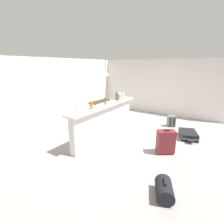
% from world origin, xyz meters
% --- Properties ---
extents(ground_plane, '(13.00, 13.00, 0.05)m').
position_xyz_m(ground_plane, '(0.00, 0.00, -0.03)').
color(ground_plane, gray).
extents(wall_back, '(6.60, 0.10, 2.50)m').
position_xyz_m(wall_back, '(0.00, 3.05, 1.25)').
color(wall_back, silver).
rests_on(wall_back, ground_plane).
extents(wall_right, '(0.10, 6.00, 2.50)m').
position_xyz_m(wall_right, '(3.05, 0.30, 1.25)').
color(wall_right, silver).
rests_on(wall_right, ground_plane).
extents(partition_half_wall, '(2.80, 0.20, 1.03)m').
position_xyz_m(partition_half_wall, '(-0.65, 0.54, 0.52)').
color(partition_half_wall, silver).
rests_on(partition_half_wall, ground_plane).
extents(bar_countertop, '(2.96, 0.40, 0.05)m').
position_xyz_m(bar_countertop, '(-0.65, 0.54, 1.06)').
color(bar_countertop, white).
rests_on(bar_countertop, partition_half_wall).
extents(bottle_clear, '(0.07, 0.07, 0.20)m').
position_xyz_m(bottle_clear, '(-1.87, 0.52, 1.18)').
color(bottle_clear, silver).
rests_on(bottle_clear, bar_countertop).
extents(bottle_amber, '(0.08, 0.08, 0.22)m').
position_xyz_m(bottle_amber, '(-1.27, 0.54, 1.19)').
color(bottle_amber, '#9E661E').
rests_on(bottle_amber, bar_countertop).
extents(bottle_green, '(0.06, 0.06, 0.22)m').
position_xyz_m(bottle_green, '(-0.65, 0.52, 1.19)').
color(bottle_green, '#2D6B38').
rests_on(bottle_green, bar_countertop).
extents(bottle_blue, '(0.07, 0.07, 0.29)m').
position_xyz_m(bottle_blue, '(-0.03, 0.51, 1.23)').
color(bottle_blue, '#284C89').
rests_on(bottle_blue, bar_countertop).
extents(bottle_white, '(0.06, 0.06, 0.22)m').
position_xyz_m(bottle_white, '(0.61, 0.63, 1.19)').
color(bottle_white, silver).
rests_on(bottle_white, bar_countertop).
extents(grocery_bag, '(0.26, 0.18, 0.22)m').
position_xyz_m(grocery_bag, '(0.21, 0.56, 1.19)').
color(grocery_bag, tan).
rests_on(grocery_bag, bar_countertop).
extents(dining_table, '(1.10, 0.80, 0.74)m').
position_xyz_m(dining_table, '(0.93, 1.75, 0.65)').
color(dining_table, '#332319').
rests_on(dining_table, ground_plane).
extents(dining_chair_near_partition, '(0.42, 0.42, 0.93)m').
position_xyz_m(dining_chair_near_partition, '(0.89, 1.16, 0.52)').
color(dining_chair_near_partition, '#9E754C').
rests_on(dining_chair_near_partition, ground_plane).
extents(pendant_lamp, '(0.34, 0.34, 0.71)m').
position_xyz_m(pendant_lamp, '(0.92, 1.65, 1.91)').
color(pendant_lamp, black).
extents(suitcase_flat_black, '(0.89, 0.70, 0.22)m').
position_xyz_m(suitcase_flat_black, '(0.76, -1.67, 0.11)').
color(suitcase_flat_black, black).
rests_on(suitcase_flat_black, ground_plane).
extents(duffel_bag_black, '(0.56, 0.46, 0.34)m').
position_xyz_m(duffel_bag_black, '(-2.11, -1.78, 0.15)').
color(duffel_bag_black, black).
rests_on(duffel_bag_black, ground_plane).
extents(suitcase_upright_maroon, '(0.45, 0.50, 0.67)m').
position_xyz_m(suitcase_upright_maroon, '(-0.59, -1.34, 0.33)').
color(suitcase_upright_maroon, maroon).
rests_on(suitcase_upright_maroon, ground_plane).
extents(backpack_grey, '(0.33, 0.34, 0.42)m').
position_xyz_m(backpack_grey, '(1.53, -0.94, 0.20)').
color(backpack_grey, slate).
rests_on(backpack_grey, ground_plane).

